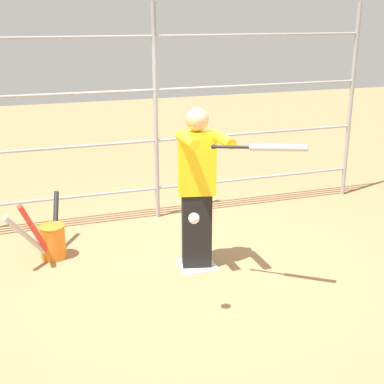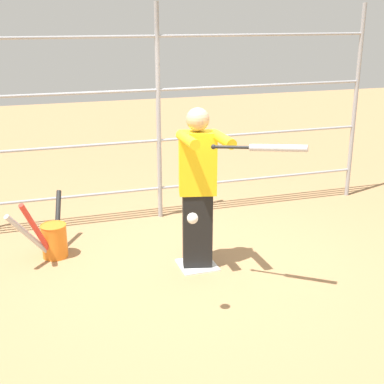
{
  "view_description": "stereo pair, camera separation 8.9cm",
  "coord_description": "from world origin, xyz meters",
  "views": [
    {
      "loc": [
        1.78,
        5.04,
        2.65
      ],
      "look_at": [
        0.19,
        0.41,
        1.01
      ],
      "focal_mm": 50.0,
      "sensor_mm": 36.0,
      "label": 1
    },
    {
      "loc": [
        1.7,
        5.06,
        2.65
      ],
      "look_at": [
        0.19,
        0.41,
        1.01
      ],
      "focal_mm": 50.0,
      "sensor_mm": 36.0,
      "label": 2
    }
  ],
  "objects": [
    {
      "name": "home_plate",
      "position": [
        0.0,
        0.0,
        0.01
      ],
      "size": [
        0.4,
        0.4,
        0.02
      ],
      "color": "white",
      "rests_on": "ground"
    },
    {
      "name": "bat_bucket",
      "position": [
        1.5,
        -0.72,
        0.23
      ],
      "size": [
        0.67,
        0.94,
        0.79
      ],
      "color": "orange",
      "rests_on": "ground"
    },
    {
      "name": "batter",
      "position": [
        0.0,
        0.02,
        0.95
      ],
      "size": [
        0.44,
        0.67,
        1.76
      ],
      "color": "black",
      "rests_on": "ground"
    },
    {
      "name": "ground_plane",
      "position": [
        0.0,
        0.0,
        0.0
      ],
      "size": [
        24.0,
        24.0,
        0.0
      ],
      "primitive_type": "plane",
      "color": "#9E754C"
    },
    {
      "name": "fence_backstop",
      "position": [
        0.0,
        -1.6,
        1.4
      ],
      "size": [
        5.97,
        0.06,
        2.79
      ],
      "color": "#939399",
      "rests_on": "ground"
    },
    {
      "name": "baseball_bat_swinging",
      "position": [
        -0.42,
        0.8,
        1.5
      ],
      "size": [
        0.73,
        0.59,
        0.12
      ],
      "color": "black"
    },
    {
      "name": "softball_in_flight",
      "position": [
        0.39,
        1.02,
        0.99
      ],
      "size": [
        0.1,
        0.1,
        0.1
      ],
      "color": "white"
    }
  ]
}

